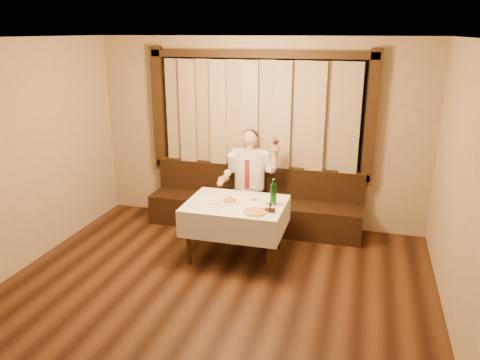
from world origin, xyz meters
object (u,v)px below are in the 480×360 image
(pasta_cream, at_px, (217,202))
(cruet_caddy, at_px, (270,208))
(dining_table, at_px, (236,210))
(banquette, at_px, (254,207))
(pasta_red, at_px, (230,199))
(green_bottle, at_px, (273,194))
(seated_man, at_px, (249,174))
(pizza, at_px, (256,212))

(pasta_cream, xyz_separation_m, cruet_caddy, (0.71, -0.06, 0.01))
(dining_table, height_order, pasta_cream, pasta_cream)
(banquette, height_order, pasta_cream, banquette)
(pasta_cream, bearing_deg, pasta_red, 45.25)
(banquette, distance_m, dining_table, 1.08)
(green_bottle, bearing_deg, banquette, 116.19)
(banquette, distance_m, cruet_caddy, 1.41)
(pasta_cream, xyz_separation_m, green_bottle, (0.69, 0.19, 0.11))
(dining_table, xyz_separation_m, pasta_cream, (-0.21, -0.14, 0.14))
(dining_table, bearing_deg, pasta_cream, -146.57)
(seated_man, bearing_deg, pasta_cream, -97.58)
(dining_table, height_order, seated_man, seated_man)
(pasta_cream, height_order, seated_man, seated_man)
(seated_man, bearing_deg, green_bottle, -58.10)
(seated_man, bearing_deg, cruet_caddy, -63.58)
(green_bottle, bearing_deg, seated_man, 121.90)
(green_bottle, xyz_separation_m, seated_man, (-0.55, 0.89, -0.04))
(banquette, xyz_separation_m, seated_man, (-0.07, -0.09, 0.55))
(dining_table, relative_size, cruet_caddy, 9.30)
(pasta_red, bearing_deg, banquette, 85.58)
(cruet_caddy, bearing_deg, banquette, 107.30)
(pasta_red, height_order, green_bottle, green_bottle)
(pasta_red, bearing_deg, cruet_caddy, -18.79)
(pasta_cream, height_order, cruet_caddy, cruet_caddy)
(banquette, relative_size, seated_man, 2.13)
(pizza, xyz_separation_m, green_bottle, (0.15, 0.32, 0.13))
(banquette, distance_m, seated_man, 0.56)
(banquette, distance_m, green_bottle, 1.24)
(pizza, height_order, seated_man, seated_man)
(dining_table, xyz_separation_m, seated_man, (-0.07, 0.93, 0.21))
(pizza, bearing_deg, green_bottle, 64.73)
(pasta_cream, relative_size, cruet_caddy, 1.81)
(banquette, distance_m, pasta_red, 1.14)
(green_bottle, bearing_deg, dining_table, -174.52)
(pasta_red, height_order, seated_man, seated_man)
(pizza, bearing_deg, banquette, 104.17)
(pasta_red, distance_m, seated_man, 0.94)
(banquette, xyz_separation_m, cruet_caddy, (0.49, -1.22, 0.49))
(green_bottle, distance_m, cruet_caddy, 0.27)
(pasta_cream, relative_size, seated_man, 0.17)
(pizza, xyz_separation_m, cruet_caddy, (0.16, 0.08, 0.03))
(pizza, height_order, green_bottle, green_bottle)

